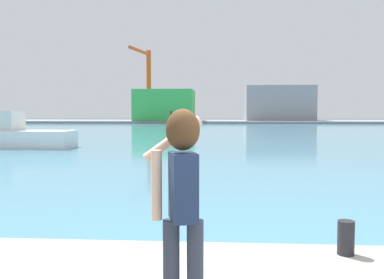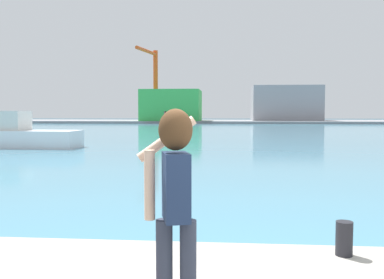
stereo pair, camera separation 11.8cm
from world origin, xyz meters
name	(u,v)px [view 1 (the left image)]	position (x,y,z in m)	size (l,w,h in m)	color
ground_plane	(227,131)	(0.00, 50.00, 0.00)	(220.00, 220.00, 0.00)	#334751
harbor_water	(227,130)	(0.00, 52.00, 0.01)	(140.00, 100.00, 0.02)	teal
far_shore_dock	(225,122)	(0.00, 92.00, 0.25)	(140.00, 20.00, 0.50)	gray
person_photographer	(182,191)	(-1.10, -0.05, 1.63)	(0.54, 0.54, 1.74)	#2D3342
harbor_bollard	(346,238)	(0.73, 1.63, 0.78)	(0.20, 0.20, 0.41)	black
boat_moored	(10,135)	(-14.29, 22.75, 0.84)	(7.82, 2.74, 2.36)	white
warehouse_left	(165,105)	(-13.01, 88.24, 3.82)	(12.52, 10.70, 6.64)	green
warehouse_right	(278,103)	(12.07, 93.03, 4.31)	(14.87, 10.92, 7.62)	gray
port_crane	(147,77)	(-16.84, 87.41, 9.83)	(2.80, 10.71, 15.26)	#D84C19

